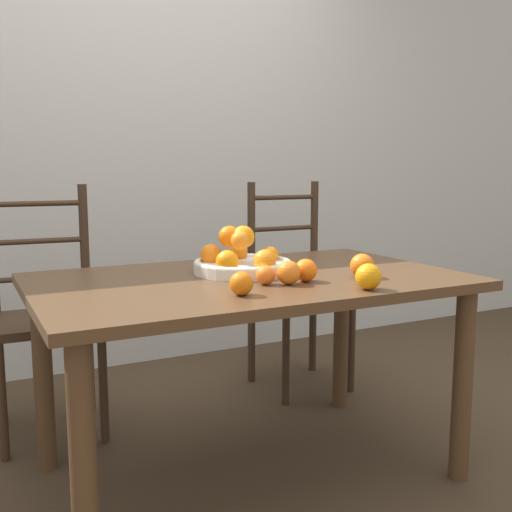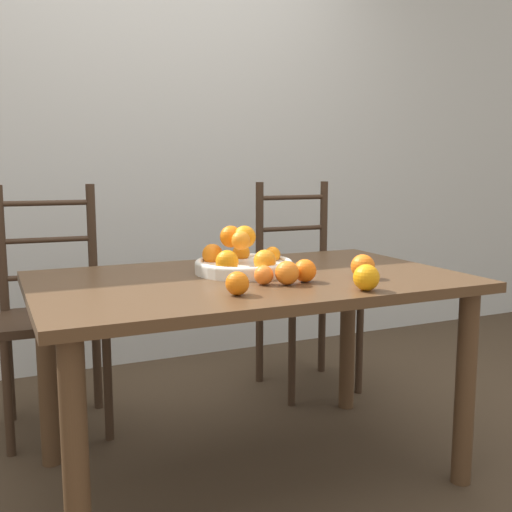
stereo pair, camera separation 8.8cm
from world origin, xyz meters
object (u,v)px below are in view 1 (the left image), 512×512
Objects in this scene: chair_left at (46,319)px; chair_right at (296,292)px; fruit_bowl at (241,261)px; orange_loose_2 at (241,284)px; orange_loose_1 at (362,266)px; orange_loose_5 at (289,273)px; orange_loose_3 at (368,277)px; orange_loose_4 at (306,270)px; orange_loose_0 at (265,275)px.

chair_left and chair_right have the same top height.
orange_loose_2 is (-0.17, -0.35, -0.01)m from fruit_bowl.
orange_loose_1 is 1.05× the size of orange_loose_5.
orange_loose_3 is 0.23m from orange_loose_4.
orange_loose_5 is (-0.29, 0.00, -0.00)m from orange_loose_1.
orange_loose_4 is 0.07× the size of chair_left.
orange_loose_0 is 0.77× the size of orange_loose_3.
fruit_bowl is at bearing 99.53° from orange_loose_5.
orange_loose_2 is 0.31m from orange_loose_4.
orange_loose_2 is 1.13m from chair_left.
chair_left is at bearing 127.16° from orange_loose_3.
chair_right is at bearing 60.90° from orange_loose_4.
orange_loose_4 is (-0.10, 0.21, -0.00)m from orange_loose_3.
orange_loose_5 is at bearing -24.92° from orange_loose_0.
orange_loose_0 is at bearing 175.10° from orange_loose_4.
fruit_bowl reaches higher than orange_loose_0.
orange_loose_2 is 0.87× the size of orange_loose_3.
chair_left reaches higher than orange_loose_4.
orange_loose_3 is at bearing -109.99° from chair_right.
orange_loose_0 is 0.33m from orange_loose_3.
orange_loose_1 reaches higher than orange_loose_0.
orange_loose_5 is 0.08× the size of chair_left.
orange_loose_5 is at bearing 179.22° from orange_loose_1.
orange_loose_5 reaches higher than orange_loose_0.
orange_loose_2 is 1.30m from chair_right.
fruit_bowl reaches higher than orange_loose_1.
orange_loose_1 is 0.22m from orange_loose_4.
orange_loose_4 is at bearing -4.90° from orange_loose_0.
orange_loose_0 is at bearing -126.48° from chair_right.
orange_loose_3 reaches higher than orange_loose_2.
fruit_bowl is 0.24m from orange_loose_0.
fruit_bowl is at bearing -134.08° from chair_right.
orange_loose_1 is 1.09× the size of orange_loose_4.
orange_loose_0 is 0.08m from orange_loose_5.
orange_loose_3 reaches higher than orange_loose_5.
orange_loose_4 is (0.29, 0.10, 0.00)m from orange_loose_2.
fruit_bowl is at bearing 84.04° from orange_loose_0.
orange_loose_0 is at bearing 139.08° from orange_loose_3.
chair_left is at bearing 135.84° from orange_loose_1.
orange_loose_3 reaches higher than orange_loose_4.
orange_loose_3 is at bearing -63.37° from fruit_bowl.
chair_left is at bearing 113.81° from orange_loose_2.
orange_loose_5 is 0.08× the size of chair_right.
orange_loose_3 is 1.08× the size of orange_loose_4.
chair_right is (0.50, 0.89, -0.29)m from orange_loose_4.
orange_loose_3 is (-0.11, -0.18, -0.00)m from orange_loose_1.
orange_loose_2 is 0.94× the size of orange_loose_4.
orange_loose_0 is 0.06× the size of chair_left.
orange_loose_0 is at bearing -95.96° from fruit_bowl.
orange_loose_1 is (0.34, -0.27, -0.00)m from fruit_bowl.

